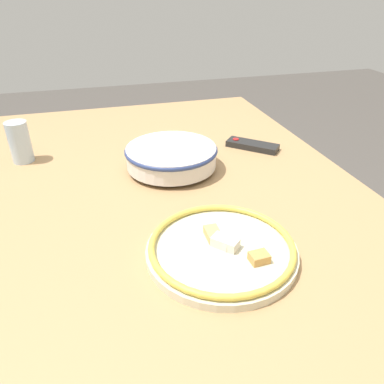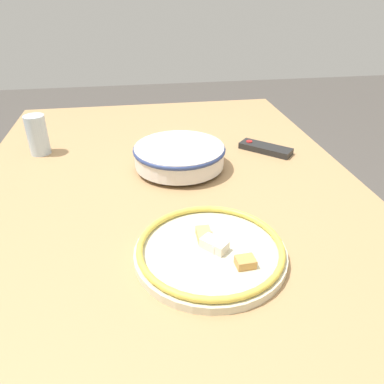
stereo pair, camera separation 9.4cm
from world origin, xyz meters
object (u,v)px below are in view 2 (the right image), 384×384
at_px(noodle_bowl, 179,155).
at_px(drinking_glass, 37,135).
at_px(food_plate, 210,250).
at_px(tv_remote, 265,148).

bearing_deg(noodle_bowl, drinking_glass, -112.66).
height_order(food_plate, drinking_glass, drinking_glass).
relative_size(food_plate, tv_remote, 1.90).
height_order(noodle_bowl, tv_remote, noodle_bowl).
distance_m(food_plate, tv_remote, 0.58).
distance_m(noodle_bowl, food_plate, 0.42).
bearing_deg(drinking_glass, food_plate, 36.56).
bearing_deg(food_plate, tv_remote, 150.10).
xyz_separation_m(tv_remote, drinking_glass, (-0.10, -0.74, 0.05)).
distance_m(food_plate, drinking_glass, 0.75).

